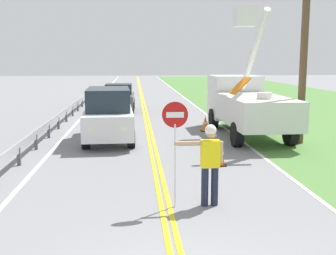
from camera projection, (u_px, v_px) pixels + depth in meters
The scene contains 15 objects.
grass_verge_right at pixel (333, 112), 25.96m from camera, with size 16.00×110.00×0.01m, color #517F3D.
centerline_yellow_left at pixel (144, 114), 25.03m from camera, with size 0.11×110.00×0.01m, color yellow.
centerline_yellow_right at pixel (147, 114), 25.05m from camera, with size 0.11×110.00×0.01m, color yellow.
edge_line_right at pixel (205, 113), 25.33m from camera, with size 0.12×110.00×0.01m, color silver.
edge_line_left at pixel (84, 114), 24.75m from camera, with size 0.12×110.00×0.01m, color silver.
flagger_worker at pixel (210, 160), 9.18m from camera, with size 1.09×0.26×1.83m.
stop_sign_paddle at pixel (175, 131), 8.98m from camera, with size 0.56×0.04×2.33m.
utility_bucket_truck at pixel (246, 102), 18.04m from camera, with size 2.67×6.85×5.41m.
oncoming_suv_nearest at pixel (109, 115), 16.58m from camera, with size 2.06×4.67×2.10m.
oncoming_sedan_second at pixel (119, 98), 26.31m from camera, with size 1.98×4.14×1.70m.
utility_pole_near at pixel (305, 34), 15.63m from camera, with size 1.80×0.28×7.95m.
traffic_cone_lead at pixel (219, 155), 12.83m from camera, with size 0.40×0.40×0.70m.
traffic_cone_mid at pixel (214, 137), 15.75m from camera, with size 0.40×0.40×0.70m.
traffic_cone_tail at pixel (205, 124), 18.95m from camera, with size 0.40×0.40×0.70m.
guardrail_left_shoulder at pixel (62, 115), 20.66m from camera, with size 0.10×32.00×0.71m.
Camera 1 is at (-0.65, -4.87, 3.22)m, focal length 44.88 mm.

